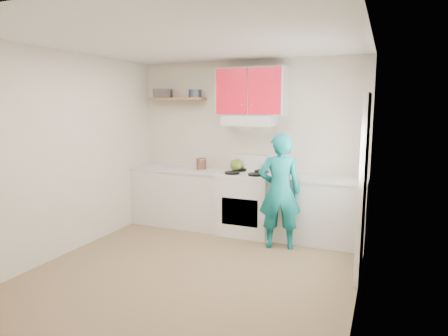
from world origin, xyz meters
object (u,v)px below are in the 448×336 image
at_px(stove, 247,203).
at_px(kettle, 237,165).
at_px(person, 280,191).
at_px(tin, 195,94).
at_px(crock, 201,164).

relative_size(stove, kettle, 4.28).
bearing_deg(kettle, person, -32.11).
distance_m(tin, kettle, 1.29).
relative_size(stove, person, 0.59).
bearing_deg(person, stove, -51.30).
height_order(tin, crock, tin).
xyz_separation_m(stove, tin, (-0.92, 0.14, 1.64)).
xyz_separation_m(stove, crock, (-0.79, 0.08, 0.54)).
relative_size(kettle, crock, 1.11).
distance_m(tin, person, 2.10).
xyz_separation_m(tin, crock, (0.13, -0.07, -1.10)).
height_order(stove, tin, tin).
bearing_deg(tin, stove, -8.69).
height_order(stove, person, person).
distance_m(stove, tin, 1.89).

